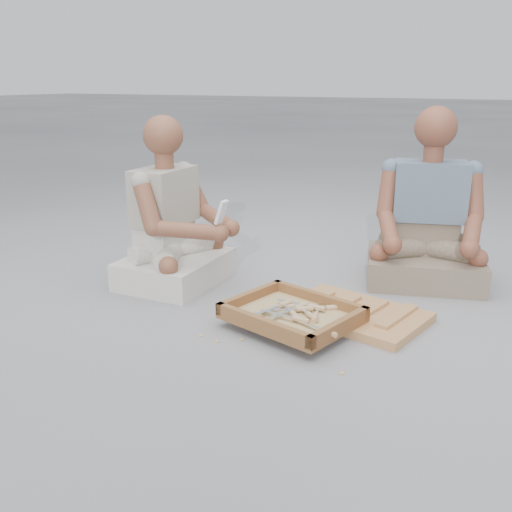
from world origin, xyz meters
The scene contains 29 objects.
ground centered at (0.00, 0.00, 0.00)m, with size 60.00×60.00×0.00m, color gray.
carved_panel centered at (0.24, 0.32, 0.02)m, with size 0.58×0.39×0.04m, color #AD7442.
tool_tray centered at (0.04, 0.11, 0.06)m, with size 0.59×0.52×0.06m.
chisel_0 centered at (0.23, -0.01, 0.07)m, with size 0.21×0.09×0.02m.
chisel_1 centered at (0.16, 0.23, 0.07)m, with size 0.18×0.15×0.02m.
chisel_2 centered at (0.14, 0.12, 0.07)m, with size 0.07×0.22×0.02m.
chisel_3 centered at (0.06, 0.08, 0.08)m, with size 0.17×0.17×0.02m.
chisel_4 centered at (0.10, 0.19, 0.08)m, with size 0.22×0.03×0.02m.
chisel_5 centered at (0.05, 0.15, 0.08)m, with size 0.09×0.21×0.02m.
chisel_6 centered at (0.06, 0.14, 0.08)m, with size 0.19×0.14×0.02m.
chisel_7 centered at (0.12, 0.11, 0.08)m, with size 0.18×0.15×0.02m.
chisel_8 centered at (0.00, 0.16, 0.07)m, with size 0.15×0.19×0.02m.
chisel_9 centered at (0.09, 0.04, 0.08)m, with size 0.22×0.04×0.02m.
chisel_10 centered at (-0.02, 0.14, 0.08)m, with size 0.09×0.21×0.02m.
wood_chip_0 centered at (-0.17, -0.14, 0.00)m, with size 0.02×0.01×0.00m, color tan.
wood_chip_1 centered at (0.25, 0.43, 0.00)m, with size 0.02×0.01×0.00m, color tan.
wood_chip_2 centered at (-0.02, 0.05, 0.00)m, with size 0.02×0.01×0.00m, color tan.
wood_chip_3 centered at (-0.25, 0.50, 0.00)m, with size 0.02×0.01×0.00m, color tan.
wood_chip_4 centered at (-0.25, -0.12, 0.00)m, with size 0.02×0.01×0.00m, color tan.
wood_chip_5 centered at (-0.09, -0.09, 0.00)m, with size 0.02×0.01×0.00m, color tan.
wood_chip_6 centered at (0.35, -0.17, 0.00)m, with size 0.02×0.01×0.00m, color tan.
wood_chip_7 centered at (-0.22, 0.25, 0.00)m, with size 0.02×0.01×0.00m, color tan.
wood_chip_8 centered at (0.08, 0.13, 0.00)m, with size 0.02×0.01×0.00m, color tan.
wood_chip_9 centered at (0.07, 0.42, 0.00)m, with size 0.02×0.01×0.00m, color tan.
wood_chip_10 centered at (-0.31, 0.43, 0.00)m, with size 0.02×0.01×0.00m, color tan.
wood_chip_11 centered at (0.20, -0.04, 0.00)m, with size 0.02×0.01×0.00m, color tan.
craftsman centered at (-0.72, 0.37, 0.28)m, with size 0.55×0.54×0.83m.
companion centered at (0.42, 0.94, 0.29)m, with size 0.66×0.58×0.87m.
mobile_phone centered at (-0.41, 0.32, 0.41)m, with size 0.06×0.05×0.12m.
Camera 1 is at (0.88, -1.90, 0.99)m, focal length 40.00 mm.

